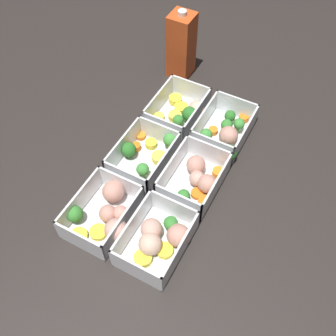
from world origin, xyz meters
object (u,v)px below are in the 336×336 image
object	(u,v)px
container_near_right	(226,132)
container_far_right	(181,112)
container_far_left	(106,213)
container_near_center	(197,178)
juice_carton	(181,45)
container_near_left	(159,238)
container_far_center	(146,155)

from	to	relation	value
container_near_right	container_far_right	size ratio (longest dim) A/B	1.08
container_near_right	container_far_left	xyz separation A→B (m)	(-0.35, 0.14, 0.00)
container_near_center	container_near_right	size ratio (longest dim) A/B	0.91
container_far_right	juice_carton	size ratio (longest dim) A/B	0.84
container_near_left	juice_carton	xyz separation A→B (m)	(0.52, 0.22, 0.07)
juice_carton	container_near_left	bearing A→B (deg)	-157.54
container_near_right	juice_carton	xyz separation A→B (m)	(0.18, 0.22, 0.07)
container_near_center	container_near_right	distance (m)	0.17
container_near_right	container_far_center	distance (m)	0.22
container_far_left	container_far_right	bearing A→B (deg)	-0.42
container_far_left	container_near_right	bearing A→B (deg)	-21.55
container_far_center	juice_carton	size ratio (longest dim) A/B	0.86
container_near_left	container_far_center	bearing A→B (deg)	37.20
container_near_center	container_near_right	xyz separation A→B (m)	(0.17, -0.00, 0.00)
container_near_left	container_far_left	distance (m)	0.13
container_near_left	container_near_center	bearing A→B (deg)	-0.79
container_near_left	container_near_center	xyz separation A→B (m)	(0.18, -0.00, -0.00)
container_near_right	container_far_right	world-z (taller)	same
container_near_left	container_far_right	size ratio (longest dim) A/B	0.98
container_far_left	container_far_right	distance (m)	0.36
container_near_center	container_far_right	bearing A→B (deg)	36.51
container_far_right	juice_carton	xyz separation A→B (m)	(0.17, 0.09, 0.07)
container_near_center	container_far_center	size ratio (longest dim) A/B	0.96
container_far_center	container_far_right	xyz separation A→B (m)	(0.17, -0.01, -0.00)
container_near_left	container_near_right	bearing A→B (deg)	-0.84
container_near_right	container_far_left	size ratio (longest dim) A/B	1.02
container_near_right	juice_carton	bearing A→B (deg)	50.80
container_near_left	container_far_right	bearing A→B (deg)	19.92
container_far_center	container_near_left	bearing A→B (deg)	-142.80
container_far_left	container_far_center	distance (m)	0.18
container_far_left	juice_carton	size ratio (longest dim) A/B	0.89
container_near_right	container_far_center	bearing A→B (deg)	138.64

